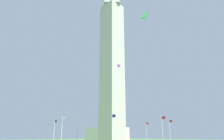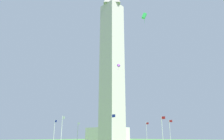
# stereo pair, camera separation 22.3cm
# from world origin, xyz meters

# --- Properties ---
(obelisk_monument) EXTENTS (5.87, 5.87, 53.35)m
(obelisk_monument) POSITION_xyz_m (0.00, 0.00, 26.68)
(obelisk_monument) COLOR #B7B2A8
(obelisk_monument) RESTS_ON ground
(flagpole_n) EXTENTS (1.12, 0.14, 7.44)m
(flagpole_n) POSITION_xyz_m (17.25, 0.00, 4.10)
(flagpole_n) COLOR silver
(flagpole_n) RESTS_ON ground
(flagpole_ne) EXTENTS (1.12, 0.14, 7.44)m
(flagpole_ne) POSITION_xyz_m (12.22, 12.15, 4.10)
(flagpole_ne) COLOR silver
(flagpole_ne) RESTS_ON ground
(flagpole_e) EXTENTS (1.12, 0.14, 7.44)m
(flagpole_e) POSITION_xyz_m (0.06, 17.19, 4.10)
(flagpole_e) COLOR silver
(flagpole_e) RESTS_ON ground
(flagpole_se) EXTENTS (1.12, 0.14, 7.44)m
(flagpole_se) POSITION_xyz_m (-12.09, 12.15, 4.10)
(flagpole_se) COLOR silver
(flagpole_se) RESTS_ON ground
(flagpole_s) EXTENTS (1.12, 0.14, 7.44)m
(flagpole_s) POSITION_xyz_m (-17.12, 0.00, 4.10)
(flagpole_s) COLOR silver
(flagpole_s) RESTS_ON ground
(flagpole_sw) EXTENTS (1.12, 0.14, 7.44)m
(flagpole_sw) POSITION_xyz_m (-12.09, -12.15, 4.10)
(flagpole_sw) COLOR silver
(flagpole_sw) RESTS_ON ground
(flagpole_w) EXTENTS (1.12, 0.14, 7.44)m
(flagpole_w) POSITION_xyz_m (0.06, -17.19, 4.10)
(flagpole_w) COLOR silver
(flagpole_w) RESTS_ON ground
(flagpole_nw) EXTENTS (1.12, 0.14, 7.44)m
(flagpole_nw) POSITION_xyz_m (12.22, -12.15, 4.10)
(flagpole_nw) COLOR silver
(flagpole_nw) RESTS_ON ground
(kite_green_box) EXTENTS (1.47, 1.37, 2.89)m
(kite_green_box) POSITION_xyz_m (19.06, -7.60, 31.39)
(kite_green_box) COLOR green
(kite_purple_delta) EXTENTS (1.35, 1.49, 1.90)m
(kite_purple_delta) POSITION_xyz_m (7.80, -5.31, 21.41)
(kite_purple_delta) COLOR purple
(distant_building) EXTENTS (22.09, 16.00, 7.59)m
(distant_building) POSITION_xyz_m (-49.31, 44.99, 3.80)
(distant_building) COLOR beige
(distant_building) RESTS_ON ground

